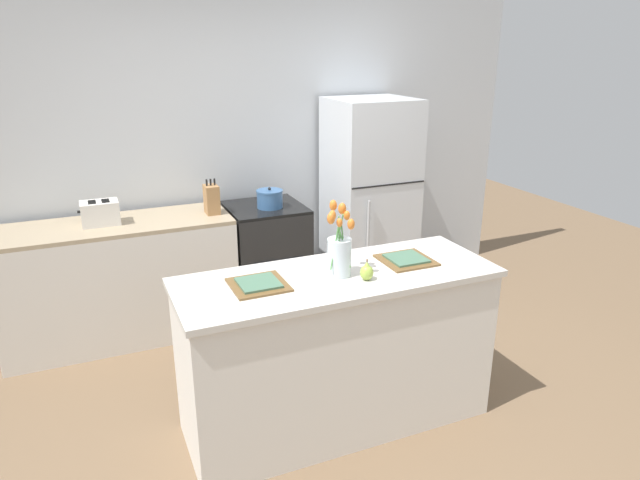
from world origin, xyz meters
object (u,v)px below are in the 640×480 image
cooking_pot (270,199)px  pear_figurine (367,272)px  knife_block (212,199)px  plate_setting_left (259,284)px  stove_range (267,259)px  refrigerator (369,200)px  plate_setting_right (406,260)px  toaster (100,213)px  flower_vase (339,251)px

cooking_pot → pear_figurine: bearing=-90.5°
knife_block → plate_setting_left: bearing=-94.3°
stove_range → cooking_pot: (0.02, -0.06, 0.53)m
refrigerator → plate_setting_left: size_ratio=5.92×
refrigerator → pear_figurine: (-0.94, -1.73, 0.14)m
stove_range → refrigerator: (0.95, 0.00, 0.41)m
knife_block → refrigerator: bearing=1.6°
plate_setting_right → toaster: size_ratio=1.04×
refrigerator → toaster: bearing=179.8°
stove_range → plate_setting_left: bearing=-109.2°
flower_vase → toaster: flower_vase is taller
flower_vase → cooking_pot: flower_vase is taller
cooking_pot → toaster: bearing=177.0°
plate_setting_left → cooking_pot: size_ratio=1.39×
flower_vase → pear_figurine: 0.19m
stove_range → cooking_pot: cooking_pot is taller
plate_setting_left → cooking_pot: cooking_pot is taller
plate_setting_right → cooking_pot: (-0.33, 1.52, 0.02)m
refrigerator → flower_vase: 1.94m
refrigerator → flower_vase: bearing=-123.1°
cooking_pot → stove_range: bearing=110.9°
stove_range → refrigerator: size_ratio=0.53×
stove_range → flower_vase: flower_vase is taller
plate_setting_right → toaster: (-1.59, 1.58, 0.04)m
stove_range → knife_block: 0.72m
flower_vase → toaster: bearing=125.0°
plate_setting_left → plate_setting_right: same height
stove_range → toaster: bearing=179.7°
pear_figurine → cooking_pot: bearing=89.5°
stove_range → pear_figurine: pear_figurine is taller
flower_vase → toaster: (-1.13, 1.62, -0.09)m
pear_figurine → plate_setting_left: size_ratio=0.41×
flower_vase → plate_setting_left: 0.47m
refrigerator → flower_vase: (-1.05, -1.61, 0.23)m
pear_figurine → plate_setting_left: 0.58m
pear_figurine → plate_setting_right: pear_figurine is taller
knife_block → stove_range: bearing=5.0°
plate_setting_right → knife_block: bearing=117.0°
toaster → knife_block: size_ratio=1.04×
pear_figurine → cooking_pot: size_ratio=0.57×
plate_setting_left → toaster: (-0.69, 1.58, 0.04)m
knife_block → pear_figurine: bearing=-75.3°
stove_range → pear_figurine: bearing=-89.7°
flower_vase → cooking_pot: bearing=85.4°
refrigerator → knife_block: bearing=-178.4°
stove_range → plate_setting_right: bearing=-77.5°
cooking_pot → knife_block: knife_block is taller
stove_range → cooking_pot: bearing=-69.1°
refrigerator → cooking_pot: refrigerator is taller
stove_range → plate_setting_left: (-0.55, -1.58, 0.51)m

